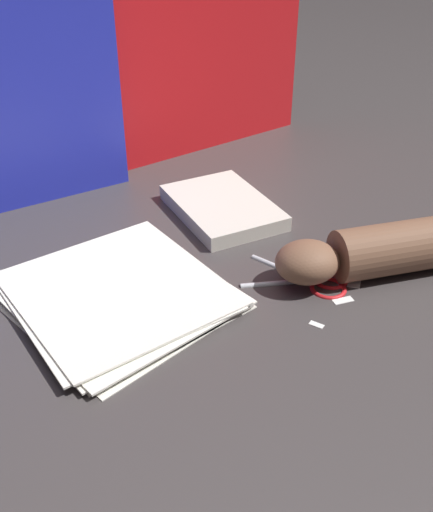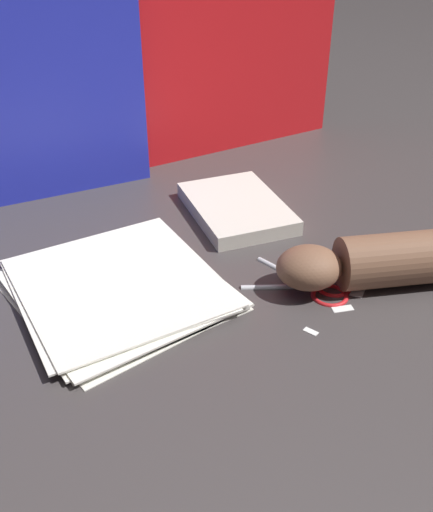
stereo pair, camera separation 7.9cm
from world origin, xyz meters
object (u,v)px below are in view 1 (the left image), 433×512
Objects in this scene: paper_stack at (118,294)px; scissors at (314,279)px; hand_forearm at (373,252)px; book_closed at (222,207)px.

paper_stack reaches higher than scissors.
paper_stack is 1.05× the size of hand_forearm.
book_closed is (0.28, 0.10, 0.00)m from paper_stack.
book_closed is 1.46× the size of scissors.
paper_stack is 0.30m from scissors.
paper_stack is at bearing 148.70° from scissors.
scissors is (0.25, -0.15, -0.00)m from paper_stack.
scissors is at bearing -97.26° from book_closed.
book_closed is at bearing 82.74° from scissors.
hand_forearm reaches higher than paper_stack.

